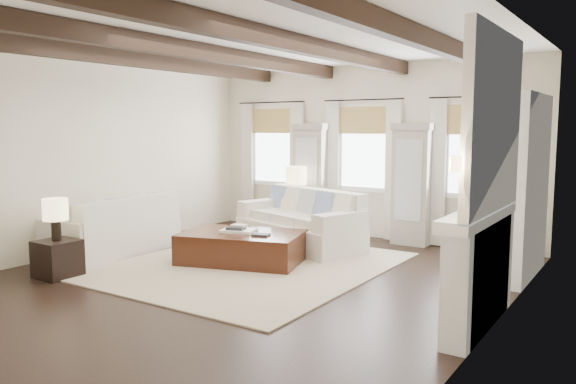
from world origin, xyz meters
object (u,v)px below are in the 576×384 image
Objects in this scene: sofa_left at (117,231)px; side_table_back at (296,219)px; ottoman at (242,248)px; side_table_front at (58,259)px; sofa_back at (302,224)px.

sofa_left reaches higher than side_table_back.
side_table_front is at bearing -145.03° from ottoman.
sofa_back is 3.07m from sofa_left.
side_table_back reaches higher than side_table_front.
sofa_left reaches higher than side_table_front.
sofa_back is 1.04m from side_table_back.
sofa_back is at bearing 66.74° from ottoman.
sofa_left is at bearing 107.84° from side_table_front.
sofa_left is 2.17m from ottoman.
sofa_back is at bearing 43.47° from sofa_left.
ottoman is 3.48× the size of side_table_front.
sofa_left is 4.43× the size of side_table_front.
sofa_back is at bearing -51.65° from side_table_back.
ottoman is at bearing -96.52° from sofa_back.
sofa_back reaches higher than side_table_back.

